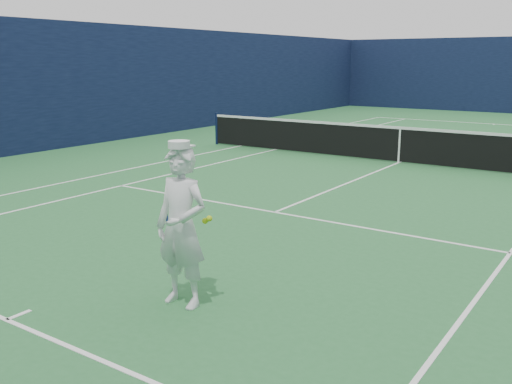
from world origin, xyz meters
TOP-DOWN VIEW (x-y plane):
  - ground at (0.00, 0.00)m, footprint 80.00×80.00m
  - court_markings at (0.00, 0.00)m, footprint 11.03×23.83m
  - windscreen_fence at (0.00, 0.00)m, footprint 20.12×36.12m
  - tennis_net at (0.00, 0.00)m, footprint 12.88×0.09m
  - tennis_player at (1.31, -10.46)m, footprint 0.78×0.48m

SIDE VIEW (x-z plane):
  - ground at x=0.00m, z-range 0.00..0.00m
  - court_markings at x=0.00m, z-range 0.00..0.01m
  - tennis_net at x=0.00m, z-range 0.02..1.09m
  - tennis_player at x=1.31m, z-range -0.02..1.89m
  - windscreen_fence at x=0.00m, z-range 0.00..4.00m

